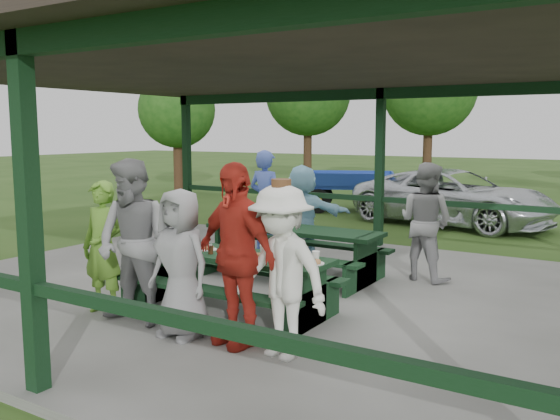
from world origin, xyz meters
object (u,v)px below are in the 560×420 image
Objects in this scene: contestant_white_fedora at (281,272)px; farm_trailer at (348,190)px; picnic_table_far at (293,245)px; spectator_grey at (426,222)px; pickup_truck at (454,197)px; spectator_lblue at (302,215)px; spectator_blue at (266,202)px; contestant_green at (103,247)px; contestant_grey_left at (134,243)px; contestant_red at (235,254)px; contestant_grey_mid at (181,264)px; picnic_table_near at (230,275)px.

contestant_white_fedora is 11.64m from farm_trailer.
picnic_table_far is 1.57× the size of spectator_grey.
spectator_lblue is at bearing -175.51° from pickup_truck.
pickup_truck is at bearing -104.75° from spectator_blue.
contestant_white_fedora reaches higher than picnic_table_far.
contestant_green reaches higher than pickup_truck.
contestant_green is 0.92× the size of contestant_white_fedora.
contestant_green is 0.85× the size of contestant_grey_left.
contestant_red is 3.79m from spectator_lblue.
contestant_grey_left reaches higher than spectator_grey.
contestant_grey_mid is at bearing -10.15° from contestant_green.
picnic_table_near is 3.65m from spectator_blue.
picnic_table_far is at bearing -172.40° from pickup_truck.
contestant_grey_mid reaches higher than picnic_table_near.
spectator_grey reaches higher than contestant_green.
spectator_lblue is at bearing 158.69° from spectator_blue.
picnic_table_near is 0.75× the size of farm_trailer.
contestant_red is at bearing 92.19° from spectator_grey.
contestant_green is 9.78m from pickup_truck.
picnic_table_far is 1.45× the size of contestant_grey_left.
farm_trailer is at bearing 107.28° from picnic_table_near.
contestant_green is 0.92× the size of spectator_grey.
picnic_table_far is at bearing -93.92° from farm_trailer.
spectator_blue reaches higher than contestant_grey_mid.
contestant_grey_mid is at bearing 83.46° from spectator_lblue.
contestant_red is 0.60m from contestant_white_fedora.
pickup_truck is at bearing 88.34° from picnic_table_near.
contestant_grey_mid is (0.33, -2.94, 0.32)m from picnic_table_far.
contestant_red is 1.08× the size of contestant_white_fedora.
contestant_grey_left is at bearing 72.40° from spectator_lblue.
contestant_white_fedora reaches higher than picnic_table_near.
contestant_grey_left is 11.10m from farm_trailer.
contestant_red is 9.69m from pickup_truck.
picnic_table_near and picnic_table_far have the same top height.
farm_trailer is at bearing 123.69° from contestant_red.
spectator_grey is at bearing 58.52° from contestant_grey_left.
picnic_table_near is 10.39m from farm_trailer.
contestant_red reaches higher than contestant_green.
picnic_table_far is 1.57× the size of contestant_white_fedora.
contestant_green is at bearing 167.43° from contestant_grey_left.
farm_trailer is (-4.35, 10.79, -0.35)m from contestant_white_fedora.
spectator_blue reaches higher than farm_trailer.
contestant_green reaches higher than farm_trailer.
contestant_red is at bearing 93.17° from spectator_lblue.
contestant_red is 1.02× the size of spectator_blue.
spectator_grey is 0.51× the size of farm_trailer.
contestant_grey_mid is 0.97× the size of spectator_lblue.
spectator_grey is at bearing 166.47° from spectator_lblue.
spectator_blue reaches higher than picnic_table_far.
contestant_grey_mid is at bearing -97.28° from farm_trailer.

